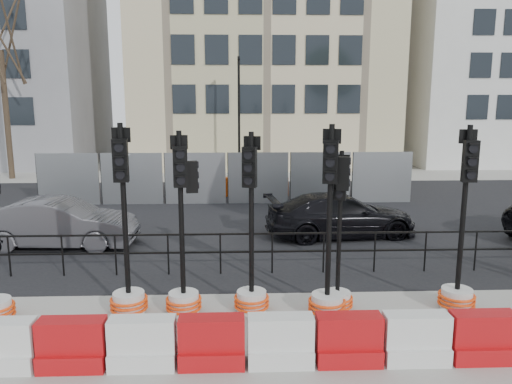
{
  "coord_description": "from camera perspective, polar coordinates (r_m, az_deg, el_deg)",
  "views": [
    {
      "loc": [
        0.41,
        -9.86,
        4.07
      ],
      "look_at": [
        0.89,
        3.0,
        1.61
      ],
      "focal_mm": 35.0,
      "sensor_mm": 36.0,
      "label": 1
    }
  ],
  "objects": [
    {
      "name": "ground",
      "position": [
        10.68,
        -4.27,
        -11.65
      ],
      "size": [
        120.0,
        120.0,
        0.0
      ],
      "primitive_type": "plane",
      "color": "#51514C",
      "rests_on": "ground"
    },
    {
      "name": "sidewalk_near",
      "position": [
        7.98,
        -5.09,
        -19.83
      ],
      "size": [
        40.0,
        6.0,
        0.02
      ],
      "primitive_type": "cube",
      "color": "gray",
      "rests_on": "ground"
    },
    {
      "name": "road",
      "position": [
        17.35,
        -3.44,
        -2.73
      ],
      "size": [
        40.0,
        14.0,
        0.03
      ],
      "primitive_type": "cube",
      "color": "black",
      "rests_on": "ground"
    },
    {
      "name": "sidewalk_far",
      "position": [
        26.18,
        -3.01,
        1.87
      ],
      "size": [
        40.0,
        4.0,
        0.02
      ],
      "primitive_type": "cube",
      "color": "gray",
      "rests_on": "ground"
    },
    {
      "name": "building_cream",
      "position": [
        32.26,
        0.75,
        19.6
      ],
      "size": [
        15.0,
        10.06,
        18.0
      ],
      "color": "beige",
      "rests_on": "ground"
    },
    {
      "name": "building_white",
      "position": [
        36.12,
        26.31,
        15.98
      ],
      "size": [
        12.0,
        9.06,
        16.0
      ],
      "color": "silver",
      "rests_on": "ground"
    },
    {
      "name": "kerb_railing",
      "position": [
        11.57,
        -4.1,
        -6.23
      ],
      "size": [
        18.0,
        0.04,
        1.0
      ],
      "color": "black",
      "rests_on": "ground"
    },
    {
      "name": "heras_fencing",
      "position": [
        19.95,
        -3.32,
        1.01
      ],
      "size": [
        14.33,
        1.72,
        2.0
      ],
      "color": "gray",
      "rests_on": "ground"
    },
    {
      "name": "lamp_post_far",
      "position": [
        24.85,
        -1.96,
        8.85
      ],
      "size": [
        0.12,
        0.56,
        6.0
      ],
      "color": "black",
      "rests_on": "ground"
    },
    {
      "name": "tree_bare_far",
      "position": [
        27.93,
        -27.24,
        14.96
      ],
      "size": [
        2.0,
        2.0,
        9.0
      ],
      "color": "#473828",
      "rests_on": "ground"
    },
    {
      "name": "barrier_row",
      "position": [
        7.98,
        -5.06,
        -16.9
      ],
      "size": [
        13.6,
        0.5,
        0.8
      ],
      "color": "red",
      "rests_on": "ground"
    },
    {
      "name": "traffic_signal_c",
      "position": [
        9.79,
        -14.47,
        -9.4
      ],
      "size": [
        0.71,
        0.71,
        3.62
      ],
      "rotation": [
        0.0,
        0.0,
        0.06
      ],
      "color": "silver",
      "rests_on": "ground"
    },
    {
      "name": "traffic_signal_d",
      "position": [
        9.59,
        -8.28,
        -9.07
      ],
      "size": [
        0.69,
        0.69,
        3.48
      ],
      "rotation": [
        0.0,
        0.0,
        0.17
      ],
      "color": "silver",
      "rests_on": "ground"
    },
    {
      "name": "traffic_signal_e",
      "position": [
        9.61,
        -0.54,
        -9.65
      ],
      "size": [
        0.68,
        0.68,
        3.46
      ],
      "rotation": [
        0.0,
        0.0,
        -0.28
      ],
      "color": "silver",
      "rests_on": "ground"
    },
    {
      "name": "traffic_signal_f",
      "position": [
        9.46,
        8.29,
        -9.16
      ],
      "size": [
        0.71,
        0.71,
        3.61
      ],
      "rotation": [
        0.0,
        0.0,
        -0.25
      ],
      "color": "silver",
      "rests_on": "ground"
    },
    {
      "name": "traffic_signal_g",
      "position": [
        9.83,
        9.32,
        -9.77
      ],
      "size": [
        0.61,
        0.61,
        3.1
      ],
      "rotation": [
        0.0,
        0.0,
        -0.33
      ],
      "color": "silver",
      "rests_on": "ground"
    },
    {
      "name": "traffic_signal_h",
      "position": [
        10.42,
        22.16,
        -8.67
      ],
      "size": [
        0.7,
        0.7,
        3.58
      ],
      "rotation": [
        0.0,
        0.0,
        -0.09
      ],
      "color": "silver",
      "rests_on": "ground"
    },
    {
      "name": "car_b",
      "position": [
        14.67,
        -21.54,
        -3.34
      ],
      "size": [
        1.75,
        4.22,
        1.36
      ],
      "primitive_type": "imported",
      "rotation": [
        0.0,
        0.0,
        1.53
      ],
      "color": "#46454A",
      "rests_on": "ground"
    },
    {
      "name": "car_c",
      "position": [
        14.91,
        9.67,
        -2.65
      ],
      "size": [
        2.93,
        4.88,
        1.28
      ],
      "primitive_type": "imported",
      "rotation": [
        0.0,
        0.0,
        1.7
      ],
      "color": "black",
      "rests_on": "ground"
    }
  ]
}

